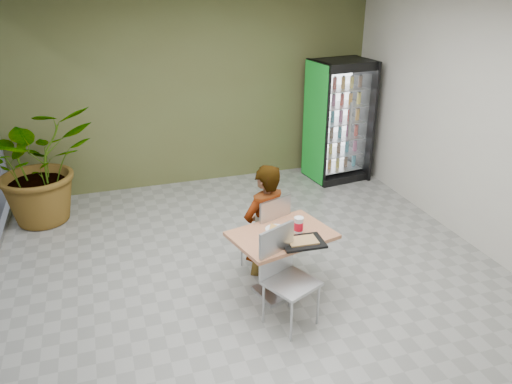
% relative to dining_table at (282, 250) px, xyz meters
% --- Properties ---
extents(ground, '(7.00, 7.00, 0.00)m').
position_rel_dining_table_xyz_m(ground, '(-0.20, 0.03, -0.54)').
color(ground, gray).
rests_on(ground, ground).
extents(room_envelope, '(6.00, 7.00, 3.20)m').
position_rel_dining_table_xyz_m(room_envelope, '(-0.20, 0.03, 1.06)').
color(room_envelope, beige).
rests_on(room_envelope, ground).
extents(dining_table, '(1.20, 0.97, 0.75)m').
position_rel_dining_table_xyz_m(dining_table, '(0.00, 0.00, 0.00)').
color(dining_table, '#C07652').
rests_on(dining_table, ground).
extents(chair_far, '(0.57, 0.57, 1.00)m').
position_rel_dining_table_xyz_m(chair_far, '(0.01, 0.46, 0.05)').
color(chair_far, '#A9ABAE').
rests_on(chair_far, ground).
extents(chair_near, '(0.61, 0.61, 1.04)m').
position_rel_dining_table_xyz_m(chair_near, '(-0.15, -0.45, 0.07)').
color(chair_near, '#A9ABAE').
rests_on(chair_near, ground).
extents(seated_woman, '(0.71, 0.59, 1.66)m').
position_rel_dining_table_xyz_m(seated_woman, '(-0.02, 0.50, -0.01)').
color(seated_woman, black).
rests_on(seated_woman, ground).
extents(pizza_plate, '(0.29, 0.23, 0.03)m').
position_rel_dining_table_xyz_m(pizza_plate, '(-0.03, 0.10, 0.23)').
color(pizza_plate, silver).
rests_on(pizza_plate, dining_table).
extents(soda_cup, '(0.10, 0.10, 0.18)m').
position_rel_dining_table_xyz_m(soda_cup, '(0.18, -0.04, 0.30)').
color(soda_cup, silver).
rests_on(soda_cup, dining_table).
extents(napkin_stack, '(0.20, 0.20, 0.02)m').
position_rel_dining_table_xyz_m(napkin_stack, '(-0.21, -0.21, 0.22)').
color(napkin_stack, silver).
rests_on(napkin_stack, dining_table).
extents(cafeteria_tray, '(0.46, 0.35, 0.03)m').
position_rel_dining_table_xyz_m(cafeteria_tray, '(0.13, -0.27, 0.23)').
color(cafeteria_tray, black).
rests_on(cafeteria_tray, dining_table).
extents(beverage_fridge, '(1.01, 0.82, 2.03)m').
position_rel_dining_table_xyz_m(beverage_fridge, '(2.14, 2.94, 0.48)').
color(beverage_fridge, black).
rests_on(beverage_fridge, ground).
extents(potted_plant, '(1.93, 1.83, 1.70)m').
position_rel_dining_table_xyz_m(potted_plant, '(-2.61, 2.77, 0.31)').
color(potted_plant, '#366C2B').
rests_on(potted_plant, ground).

